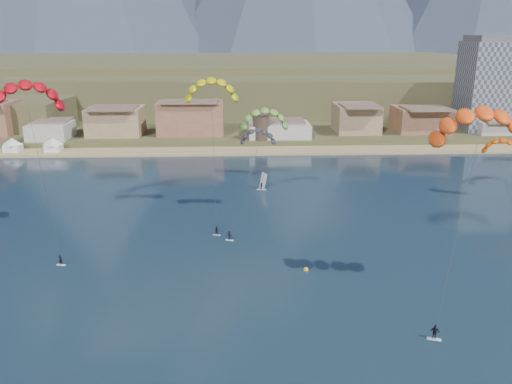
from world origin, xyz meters
TOP-DOWN VIEW (x-y plane):
  - ground at (0.00, 0.00)m, footprint 2400.00×2400.00m
  - beach at (0.00, 106.00)m, footprint 2200.00×12.00m
  - land at (0.00, 560.00)m, footprint 2200.00×900.00m
  - foothills at (22.39, 232.47)m, footprint 940.00×210.00m
  - town at (-40.00, 122.00)m, footprint 400.00×24.00m
  - apartment_tower at (85.00, 128.00)m, footprint 20.00×16.00m
  - watchtower at (5.00, 114.00)m, footprint 5.82×5.82m
  - kitesurfer_red at (-36.95, 36.99)m, footprint 13.30×15.40m
  - kitesurfer_yellow at (-7.63, 49.46)m, footprint 10.90×14.09m
  - kitesurfer_orange at (26.96, 13.57)m, footprint 14.04×13.63m
  - kitesurfer_green at (2.18, 47.99)m, footprint 12.40×14.98m
  - distant_kite_dark at (2.35, 77.93)m, footprint 9.66×6.23m
  - distant_kite_orange at (53.52, 57.16)m, footprint 8.61×7.24m
  - windsurfer at (2.79, 65.87)m, footprint 2.28×2.50m
  - buoy at (7.34, 23.21)m, footprint 0.77×0.77m

SIDE VIEW (x-z plane):
  - ground at x=0.00m, z-range 0.00..0.00m
  - land at x=0.00m, z-range -2.00..2.00m
  - buoy at x=7.34m, z-range -0.25..0.52m
  - beach at x=0.00m, z-range -0.20..0.70m
  - windsurfer at x=2.79m, z-range -0.72..3.21m
  - watchtower at x=5.00m, z-range 2.07..10.67m
  - town at x=-40.00m, z-range 2.00..14.00m
  - foothills at x=22.39m, z-range 0.08..18.08m
  - distant_kite_dark at x=2.35m, z-range 3.67..18.15m
  - distant_kite_orange at x=53.52m, z-range 4.63..20.00m
  - apartment_tower at x=85.00m, z-range 1.82..33.82m
  - kitesurfer_green at x=2.18m, z-range 7.92..31.84m
  - kitesurfer_orange at x=26.96m, z-range 10.56..38.69m
  - kitesurfer_yellow at x=-7.63m, z-range 11.11..39.51m
  - kitesurfer_red at x=-36.95m, z-range 11.22..40.66m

